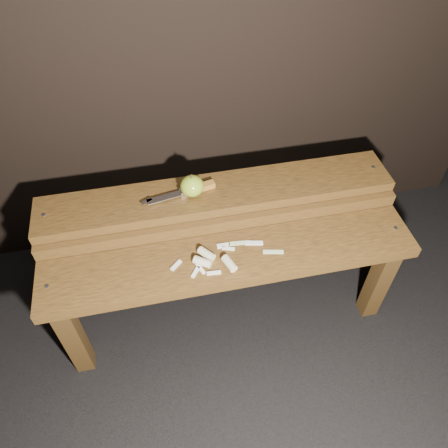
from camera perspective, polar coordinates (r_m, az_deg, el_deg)
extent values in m
plane|color=black|center=(1.75, 0.41, -11.40)|extent=(60.00, 60.00, 0.00)
cube|color=#38230E|center=(1.56, -19.06, -13.82)|extent=(0.06, 0.06, 0.38)
cube|color=#38230E|center=(1.69, 19.52, -7.07)|extent=(0.06, 0.06, 0.38)
cube|color=#482D11|center=(1.39, 0.94, -4.67)|extent=(1.20, 0.20, 0.04)
cylinder|color=slate|center=(1.41, -22.11, -7.54)|extent=(0.01, 0.01, 0.00)
cylinder|color=slate|center=(1.56, 21.51, -0.51)|extent=(0.01, 0.01, 0.00)
cube|color=#38230E|center=(1.70, -19.19, -4.34)|extent=(0.06, 0.06, 0.46)
cube|color=#38230E|center=(1.82, 15.92, 1.13)|extent=(0.06, 0.06, 0.46)
cube|color=#482D11|center=(1.43, -0.04, -0.12)|extent=(1.20, 0.02, 0.05)
cube|color=#482D11|center=(1.48, -0.88, 3.88)|extent=(1.20, 0.18, 0.04)
cylinder|color=slate|center=(1.49, -22.49, 1.10)|extent=(0.01, 0.01, 0.00)
cylinder|color=slate|center=(1.63, 18.91, 7.01)|extent=(0.01, 0.01, 0.00)
ellipsoid|color=olive|center=(1.43, -4.20, 4.98)|extent=(0.08, 0.08, 0.07)
cylinder|color=#382314|center=(1.40, -4.29, 6.21)|extent=(0.01, 0.01, 0.01)
cube|color=#935C20|center=(1.46, -3.17, 4.76)|extent=(0.11, 0.04, 0.02)
cube|color=silver|center=(1.44, -5.43, 4.12)|extent=(0.02, 0.03, 0.02)
cube|color=silver|center=(1.43, -7.89, 3.41)|extent=(0.11, 0.05, 0.00)
cube|color=silver|center=(1.43, -10.08, 2.93)|extent=(0.04, 0.03, 0.00)
cube|color=beige|center=(1.33, -1.34, -6.40)|extent=(0.04, 0.01, 0.01)
cube|color=beige|center=(1.36, -3.25, -4.95)|extent=(0.04, 0.04, 0.01)
cube|color=beige|center=(1.34, -3.73, -6.27)|extent=(0.03, 0.04, 0.01)
cube|color=beige|center=(1.35, -3.22, -5.66)|extent=(0.03, 0.06, 0.01)
cube|color=beige|center=(1.41, 3.93, -2.49)|extent=(0.06, 0.03, 0.01)
cube|color=beige|center=(1.39, 0.58, -3.22)|extent=(0.04, 0.02, 0.01)
cube|color=beige|center=(1.36, -6.28, -5.38)|extent=(0.04, 0.04, 0.01)
cube|color=beige|center=(1.40, -0.16, -2.84)|extent=(0.04, 0.02, 0.01)
cylinder|color=#C9BB8C|center=(1.35, -2.83, -4.97)|extent=(0.06, 0.05, 0.03)
cylinder|color=#C9BB8C|center=(1.36, -2.31, -3.92)|extent=(0.05, 0.06, 0.03)
cylinder|color=#C9BB8C|center=(1.34, 0.70, -5.17)|extent=(0.04, 0.06, 0.03)
cube|color=#BCC988|center=(1.39, 6.44, -3.63)|extent=(0.07, 0.03, 0.00)
cube|color=#BCC988|center=(1.41, 2.08, -2.49)|extent=(0.07, 0.02, 0.00)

